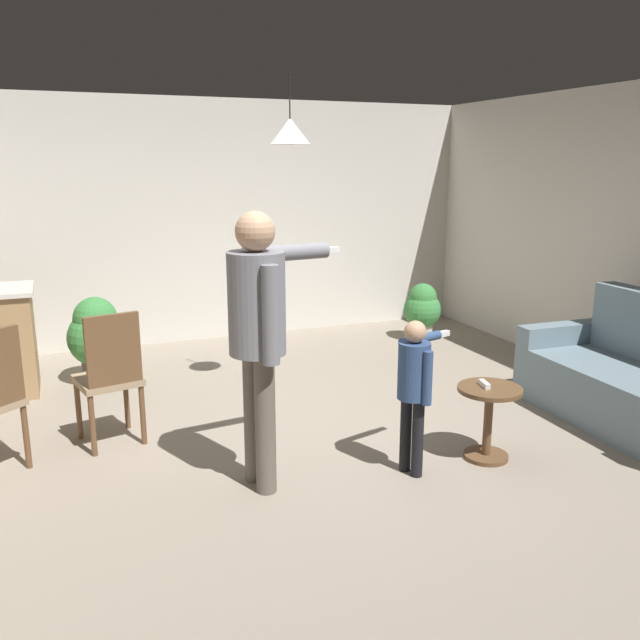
% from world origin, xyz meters
% --- Properties ---
extents(ground, '(7.68, 7.68, 0.00)m').
position_xyz_m(ground, '(0.00, 0.00, 0.00)').
color(ground, gray).
extents(wall_back, '(6.40, 0.10, 2.70)m').
position_xyz_m(wall_back, '(0.00, 3.20, 1.35)').
color(wall_back, beige).
rests_on(wall_back, ground).
extents(couch_floral, '(0.91, 1.83, 1.00)m').
position_xyz_m(couch_floral, '(2.51, -0.66, 0.33)').
color(couch_floral, slate).
rests_on(couch_floral, ground).
extents(side_table_by_couch, '(0.44, 0.44, 0.52)m').
position_xyz_m(side_table_by_couch, '(1.06, -0.75, 0.33)').
color(side_table_by_couch, brown).
rests_on(side_table_by_couch, ground).
extents(person_adult, '(0.83, 0.57, 1.74)m').
position_xyz_m(person_adult, '(-0.50, -0.54, 1.08)').
color(person_adult, '#60564C').
rests_on(person_adult, ground).
extents(person_child, '(0.51, 0.40, 1.04)m').
position_xyz_m(person_child, '(0.47, -0.75, 0.65)').
color(person_child, black).
rests_on(person_child, ground).
extents(dining_chair_by_counter, '(0.50, 0.50, 1.00)m').
position_xyz_m(dining_chair_by_counter, '(-1.32, 0.45, 0.55)').
color(dining_chair_by_counter, brown).
rests_on(dining_chair_by_counter, ground).
extents(potted_plant_corner, '(0.43, 0.43, 0.66)m').
position_xyz_m(potted_plant_corner, '(2.26, 2.19, 0.36)').
color(potted_plant_corner, '#B7B2AD').
rests_on(potted_plant_corner, ground).
extents(potted_plant_by_wall, '(0.53, 0.53, 0.81)m').
position_xyz_m(potted_plant_by_wall, '(-1.33, 1.98, 0.45)').
color(potted_plant_by_wall, '#4C4742').
rests_on(potted_plant_by_wall, ground).
extents(spare_remote_on_table, '(0.06, 0.13, 0.04)m').
position_xyz_m(spare_remote_on_table, '(1.03, -0.72, 0.54)').
color(spare_remote_on_table, white).
rests_on(spare_remote_on_table, side_table_by_couch).
extents(ceiling_light_pendant, '(0.32, 0.32, 0.55)m').
position_xyz_m(ceiling_light_pendant, '(0.19, 0.84, 2.25)').
color(ceiling_light_pendant, silver).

